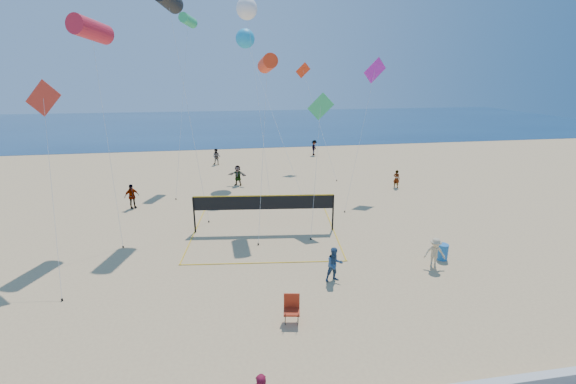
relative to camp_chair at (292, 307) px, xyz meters
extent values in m
plane|color=tan|center=(-0.54, -1.57, -0.64)|extent=(120.00, 120.00, 0.00)
cube|color=navy|center=(-0.54, 60.43, -0.62)|extent=(140.00, 50.00, 0.03)
imported|color=#2E4F74|center=(2.44, 2.65, 0.18)|extent=(0.86, 0.70, 1.64)
imported|color=tan|center=(7.59, 3.08, 0.14)|extent=(1.12, 0.83, 1.55)
imported|color=gray|center=(-8.79, 14.53, 0.23)|extent=(1.08, 0.93, 1.74)
imported|color=gray|center=(-1.25, 19.14, 0.22)|extent=(1.66, 1.08, 1.71)
imported|color=gray|center=(11.65, 16.28, 0.11)|extent=(0.62, 0.65, 1.49)
imported|color=gray|center=(-3.09, 27.13, 0.19)|extent=(0.94, 0.82, 1.66)
imported|color=gray|center=(7.93, 30.13, 0.23)|extent=(1.12, 1.29, 1.73)
cube|color=#A22712|center=(-0.02, -0.11, -0.14)|extent=(0.69, 0.65, 0.07)
cube|color=#A22712|center=(0.02, 0.13, 0.19)|extent=(0.61, 0.16, 0.61)
cylinder|color=black|center=(-0.30, -0.28, -0.36)|extent=(0.08, 0.30, 0.78)
cylinder|color=black|center=(-0.22, 0.15, -0.36)|extent=(0.08, 0.30, 0.78)
cylinder|color=black|center=(0.18, -0.37, -0.36)|extent=(0.08, 0.30, 0.78)
cylinder|color=black|center=(0.26, 0.07, -0.36)|extent=(0.08, 0.30, 0.78)
cylinder|color=#1B65B1|center=(8.47, 3.81, -0.23)|extent=(0.61, 0.61, 0.82)
cylinder|color=black|center=(-4.19, 9.43, 0.46)|extent=(0.10, 0.10, 2.20)
cylinder|color=black|center=(4.01, 8.49, 0.46)|extent=(0.10, 0.10, 2.20)
cube|color=black|center=(-0.09, 8.96, 1.15)|extent=(8.20, 0.96, 0.83)
cube|color=yellow|center=(-0.09, 8.96, 1.59)|extent=(8.20, 0.97, 0.06)
cube|color=yellow|center=(-0.56, 4.86, -0.63)|extent=(8.40, 1.02, 0.02)
cube|color=yellow|center=(0.38, 13.06, -0.63)|extent=(8.40, 1.02, 0.02)
cylinder|color=red|center=(-8.92, 11.04, 10.68)|extent=(1.91, 2.76, 1.39)
cylinder|color=silver|center=(-8.43, 9.46, 5.05)|extent=(1.00, 3.18, 11.27)
cylinder|color=black|center=(-7.94, 7.88, -0.59)|extent=(0.08, 0.08, 0.10)
cylinder|color=silver|center=(-4.25, 11.93, 6.00)|extent=(1.63, 2.04, 13.17)
cylinder|color=black|center=(-3.45, 10.92, -0.59)|extent=(0.08, 0.08, 0.10)
cylinder|color=#FC3A15|center=(0.54, 11.53, 9.01)|extent=(1.03, 2.15, 1.14)
cylinder|color=silver|center=(-0.05, 9.27, 4.21)|extent=(1.20, 4.52, 9.60)
cylinder|color=black|center=(-0.64, 7.02, -0.59)|extent=(0.08, 0.08, 0.10)
cube|color=red|center=(-10.28, 7.19, 7.37)|extent=(1.70, 0.33, 1.70)
cylinder|color=silver|center=(-9.76, 5.06, 3.39)|extent=(1.06, 4.28, 7.97)
cylinder|color=black|center=(-9.24, 2.93, -0.59)|extent=(0.08, 0.08, 0.10)
cube|color=#32B869|center=(3.67, 10.80, 6.51)|extent=(1.46, 0.96, 1.71)
cylinder|color=silver|center=(3.03, 9.02, 2.96)|extent=(1.30, 3.57, 7.11)
cylinder|color=black|center=(2.39, 7.25, -0.59)|extent=(0.08, 0.08, 0.10)
cube|color=#C922BB|center=(9.24, 16.44, 8.64)|extent=(1.91, 0.46, 1.93)
cylinder|color=silver|center=(7.45, 13.85, 4.03)|extent=(3.59, 5.20, 9.24)
cylinder|color=black|center=(5.66, 11.26, -0.59)|extent=(0.08, 0.08, 0.10)
sphere|color=white|center=(0.03, 20.77, 13.28)|extent=(1.79, 1.79, 1.66)
cylinder|color=silver|center=(0.46, 17.15, 6.34)|extent=(0.87, 7.26, 13.87)
cylinder|color=black|center=(0.88, 13.52, -0.59)|extent=(0.08, 0.08, 0.10)
sphere|color=#1EA3E1|center=(-0.04, 22.88, 11.26)|extent=(1.61, 1.61, 1.61)
cylinder|color=silver|center=(1.61, 17.66, 5.33)|extent=(3.30, 10.45, 11.85)
cylinder|color=black|center=(3.25, 12.44, -0.59)|extent=(0.08, 0.08, 0.10)
cylinder|color=#32B869|center=(-4.68, 22.88, 12.60)|extent=(1.46, 2.12, 1.07)
cylinder|color=silver|center=(-5.35, 19.43, 6.00)|extent=(1.36, 6.91, 13.19)
cylinder|color=black|center=(-6.02, 15.99, -0.59)|extent=(0.08, 0.08, 0.10)
cube|color=#FC3A15|center=(5.65, 25.87, 8.69)|extent=(1.52, 0.23, 1.51)
cylinder|color=silver|center=(6.51, 22.43, 4.05)|extent=(1.73, 6.89, 9.29)
cylinder|color=black|center=(7.37, 19.00, -0.59)|extent=(0.08, 0.08, 0.10)
camera|label=1|loc=(-2.21, -12.44, 8.51)|focal=24.00mm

